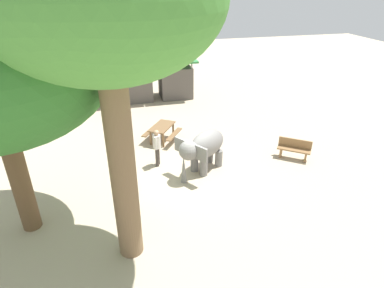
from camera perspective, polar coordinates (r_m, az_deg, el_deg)
ground_plane at (r=13.14m, az=-0.54°, el=-5.72°), size 60.00×60.00×0.00m
elephant at (r=13.02m, az=1.94°, el=-0.60°), size 2.31×2.13×1.68m
person_handler at (r=13.54m, az=-6.13°, el=-0.19°), size 0.32×0.48×1.62m
shade_tree_main at (r=7.33m, az=-15.18°, el=22.90°), size 5.10×4.68×8.63m
wooden_bench at (r=14.89m, az=17.38°, el=-0.75°), size 1.36×1.16×0.88m
picnic_table_near at (r=15.76m, az=-5.24°, el=2.52°), size 2.07×2.07×0.78m
market_stall_red at (r=21.36m, az=-16.94°, el=9.75°), size 2.50×2.50×2.52m
market_stall_white at (r=21.37m, az=-9.90°, el=10.54°), size 2.50×2.50×2.52m
market_stall_green at (r=21.69m, az=-2.93°, el=11.15°), size 2.50×2.50×2.52m
feed_bucket at (r=14.58m, az=1.48°, el=-1.41°), size 0.36×0.36×0.32m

